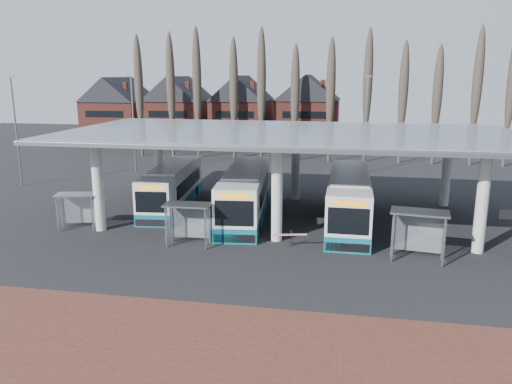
% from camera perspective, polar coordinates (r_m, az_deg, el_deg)
% --- Properties ---
extents(ground, '(140.00, 140.00, 0.00)m').
position_cam_1_polar(ground, '(29.50, 1.65, -7.06)').
color(ground, black).
rests_on(ground, ground).
extents(brick_strip, '(70.00, 10.00, 0.03)m').
position_cam_1_polar(brick_strip, '(18.91, -4.28, -19.52)').
color(brick_strip, brown).
rests_on(brick_strip, ground).
extents(station_canopy, '(32.00, 16.00, 6.34)m').
position_cam_1_polar(station_canopy, '(35.88, 3.69, 5.94)').
color(station_canopy, beige).
rests_on(station_canopy, ground).
extents(poplar_row, '(45.10, 1.10, 14.50)m').
position_cam_1_polar(poplar_row, '(60.51, 6.62, 11.79)').
color(poplar_row, '#473D33').
rests_on(poplar_row, ground).
extents(townhouse_row, '(36.80, 10.30, 12.25)m').
position_cam_1_polar(townhouse_row, '(74.20, -5.23, 9.89)').
color(townhouse_row, maroon).
rests_on(townhouse_row, ground).
extents(lamp_post_a, '(0.80, 0.16, 10.17)m').
position_cam_1_polar(lamp_post_a, '(54.32, -13.83, 7.70)').
color(lamp_post_a, slate).
rests_on(lamp_post_a, ground).
extents(lamp_post_b, '(0.80, 0.16, 10.17)m').
position_cam_1_polar(lamp_post_b, '(53.60, 12.46, 7.70)').
color(lamp_post_b, slate).
rests_on(lamp_post_b, ground).
extents(lamp_post_d, '(0.80, 0.16, 10.17)m').
position_cam_1_polar(lamp_post_d, '(51.42, -25.73, 6.49)').
color(lamp_post_d, slate).
rests_on(lamp_post_d, ground).
extents(bus_0, '(3.66, 11.96, 3.27)m').
position_cam_1_polar(bus_0, '(40.20, -9.50, 0.58)').
color(bus_0, silver).
rests_on(bus_0, ground).
extents(bus_1, '(3.99, 13.15, 3.60)m').
position_cam_1_polar(bus_1, '(36.82, -1.20, -0.16)').
color(bus_1, silver).
rests_on(bus_1, ground).
extents(bus_2, '(2.80, 12.84, 3.57)m').
position_cam_1_polar(bus_2, '(35.71, 10.57, -0.84)').
color(bus_2, silver).
rests_on(bus_2, ground).
extents(shelter_0, '(2.88, 1.89, 2.46)m').
position_cam_1_polar(shelter_0, '(35.78, -19.77, -1.20)').
color(shelter_0, gray).
rests_on(shelter_0, ground).
extents(shelter_1, '(2.87, 1.49, 2.63)m').
position_cam_1_polar(shelter_1, '(30.74, -7.72, -2.59)').
color(shelter_1, gray).
rests_on(shelter_1, ground).
extents(shelter_2, '(3.30, 1.96, 2.90)m').
position_cam_1_polar(shelter_2, '(29.35, 18.13, -3.51)').
color(shelter_2, gray).
rests_on(shelter_2, ground).
extents(barrier, '(1.98, 0.77, 1.01)m').
position_cam_1_polar(barrier, '(30.27, 3.95, -4.99)').
color(barrier, black).
rests_on(barrier, ground).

